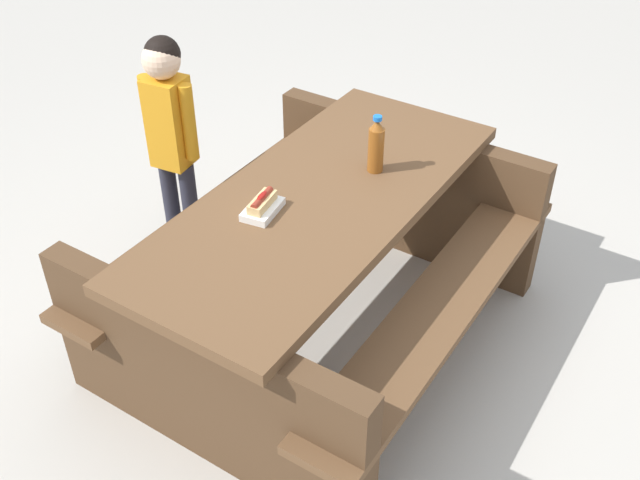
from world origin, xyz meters
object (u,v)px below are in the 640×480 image
Objects in this scene: hotdog_tray at (262,206)px; child_in_coat at (170,122)px; soda_bottle at (376,146)px; picnic_table at (320,255)px.

child_in_coat reaches higher than hotdog_tray.
hotdog_tray is (0.54, -0.08, -0.09)m from soda_bottle.
child_in_coat is at bearing -68.32° from soda_bottle.
soda_bottle is (-0.30, 0.02, 0.42)m from picnic_table.
soda_bottle is at bearing 176.32° from picnic_table.
picnic_table is 0.52m from soda_bottle.
child_in_coat is at bearing -100.30° from hotdog_tray.
child_in_coat is (0.08, -0.94, 0.29)m from picnic_table.
child_in_coat is at bearing -84.85° from picnic_table.
soda_bottle is 0.55m from hotdog_tray.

